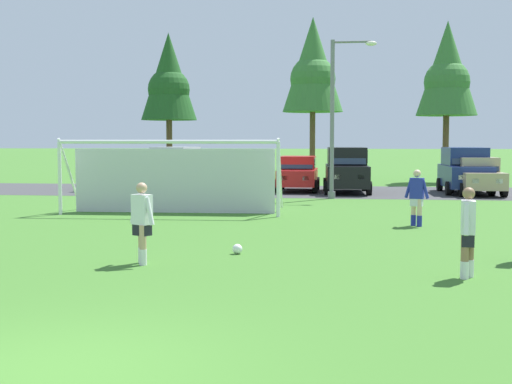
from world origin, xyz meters
name	(u,v)px	position (x,y,z in m)	size (l,w,h in m)	color
ground_plane	(251,218)	(0.00, 15.00, 0.00)	(400.00, 400.00, 0.00)	#3D7028
parking_lot_strip	(285,191)	(0.00, 26.99, 0.00)	(52.00, 8.40, 0.01)	#3D3D3F
soccer_ball	(237,249)	(0.73, 7.88, 0.11)	(0.22, 0.22, 0.22)	white
soccer_goal	(172,176)	(-2.84, 16.03, 1.29)	(7.48, 2.21, 2.57)	white
player_striker_near	(417,198)	(5.07, 13.48, 0.82)	(0.70, 0.38, 1.64)	beige
player_defender_far	(468,233)	(5.25, 5.81, 0.82)	(0.28, 0.73, 1.64)	#936B4C
player_winger_left	(142,223)	(-0.97, 6.41, 0.82)	(0.65, 0.49, 1.64)	tan
parked_car_slot_far_left	(112,172)	(-8.92, 27.25, 0.88)	(2.15, 4.26, 1.72)	#194C2D
parked_car_slot_left	(175,168)	(-5.69, 27.56, 1.11)	(2.39, 4.73, 2.16)	#B2B2BC
parked_car_slot_center_left	(227,173)	(-2.89, 26.85, 0.88)	(2.14, 4.26, 1.72)	silver
parked_car_slot_center	(298,173)	(0.62, 27.06, 0.88)	(2.07, 4.22, 1.72)	red
parked_car_slot_center_right	(347,169)	(3.00, 26.34, 1.11)	(2.33, 4.70, 2.16)	black
parked_car_slot_right	(465,170)	(8.52, 26.76, 1.11)	(2.19, 4.63, 2.16)	navy
parked_car_slot_far_right	(476,176)	(8.91, 25.87, 0.88)	(2.18, 4.27, 1.72)	tan
tree_left_edge	(169,80)	(-7.72, 34.09, 6.15)	(3.36, 3.36, 8.96)	brown
tree_mid_left	(313,68)	(0.72, 38.37, 7.17)	(3.91, 3.91, 10.44)	brown
tree_center_back	(447,72)	(8.79, 35.56, 6.55)	(3.58, 3.58, 9.54)	brown
street_lamp	(337,117)	(2.57, 22.89, 3.50)	(2.00, 0.32, 6.73)	slate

